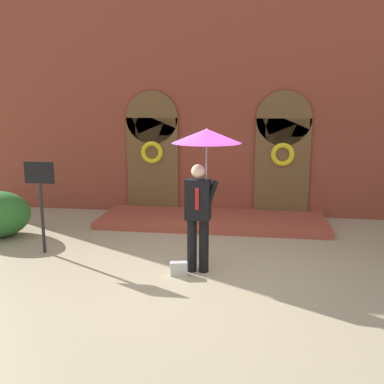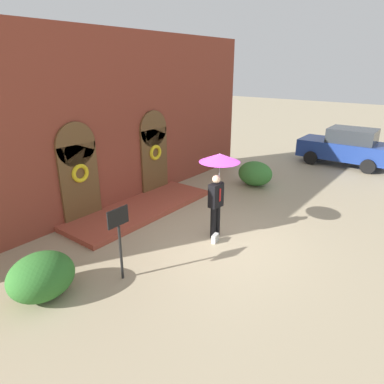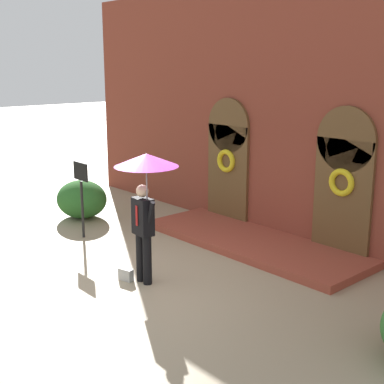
# 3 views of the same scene
# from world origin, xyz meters

# --- Properties ---
(ground_plane) EXTENTS (80.00, 80.00, 0.00)m
(ground_plane) POSITION_xyz_m (0.00, 0.00, 0.00)
(ground_plane) COLOR tan
(building_facade) EXTENTS (14.00, 2.30, 5.60)m
(building_facade) POSITION_xyz_m (-0.00, 4.15, 2.68)
(building_facade) COLOR brown
(building_facade) RESTS_ON ground
(person_with_umbrella) EXTENTS (1.10, 1.10, 2.36)m
(person_with_umbrella) POSITION_xyz_m (0.14, 0.13, 1.91)
(person_with_umbrella) COLOR black
(person_with_umbrella) RESTS_ON ground
(handbag) EXTENTS (0.30, 0.18, 0.22)m
(handbag) POSITION_xyz_m (-0.25, -0.07, 0.11)
(handbag) COLOR #B7B7B2
(handbag) RESTS_ON ground
(sign_post) EXTENTS (0.56, 0.06, 1.72)m
(sign_post) POSITION_xyz_m (-2.93, 0.64, 1.16)
(sign_post) COLOR black
(sign_post) RESTS_ON ground
(shrub_left) EXTENTS (1.37, 1.21, 0.96)m
(shrub_left) POSITION_xyz_m (-4.37, 1.45, 0.48)
(shrub_left) COLOR #2D6B28
(shrub_left) RESTS_ON ground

